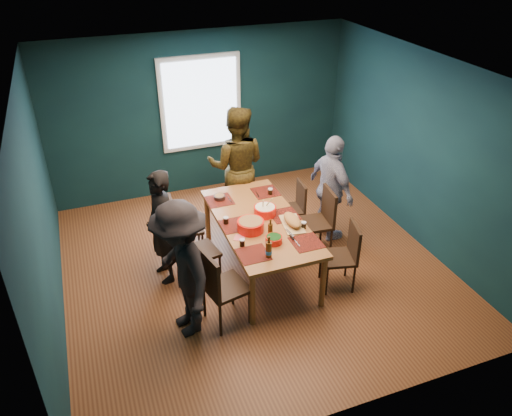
{
  "coord_description": "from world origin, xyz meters",
  "views": [
    {
      "loc": [
        -1.91,
        -5.2,
        4.23
      ],
      "look_at": [
        0.02,
        -0.04,
        0.96
      ],
      "focal_mm": 35.0,
      "sensor_mm": 36.0,
      "label": 1
    }
  ],
  "objects_px": {
    "chair_left_mid": "(194,248)",
    "person_far_left": "(161,227)",
    "person_back": "(237,166)",
    "person_right": "(331,189)",
    "cutting_board": "(292,221)",
    "chair_right_mid": "(321,217)",
    "dining_table": "(260,225)",
    "person_near_left": "(182,270)",
    "chair_right_far": "(295,204)",
    "bowl_herbs": "(274,239)",
    "chair_left_near": "(218,283)",
    "chair_right_near": "(345,252)",
    "bowl_salad": "(251,225)",
    "bowl_dumpling": "(265,210)",
    "chair_left_far": "(180,223)"
  },
  "relations": [
    {
      "from": "chair_left_far",
      "to": "bowl_salad",
      "type": "xyz_separation_m",
      "value": [
        0.72,
        -0.87,
        0.33
      ]
    },
    {
      "from": "chair_right_near",
      "to": "person_near_left",
      "type": "height_order",
      "value": "person_near_left"
    },
    {
      "from": "chair_left_mid",
      "to": "person_right",
      "type": "bearing_deg",
      "value": -1.21
    },
    {
      "from": "chair_left_mid",
      "to": "bowl_salad",
      "type": "height_order",
      "value": "chair_left_mid"
    },
    {
      "from": "chair_right_mid",
      "to": "person_back",
      "type": "bearing_deg",
      "value": 129.51
    },
    {
      "from": "chair_left_mid",
      "to": "chair_right_far",
      "type": "height_order",
      "value": "chair_left_mid"
    },
    {
      "from": "cutting_board",
      "to": "chair_left_far",
      "type": "bearing_deg",
      "value": 152.0
    },
    {
      "from": "bowl_dumpling",
      "to": "chair_right_far",
      "type": "bearing_deg",
      "value": 39.29
    },
    {
      "from": "person_near_left",
      "to": "chair_right_near",
      "type": "bearing_deg",
      "value": 84.07
    },
    {
      "from": "chair_right_mid",
      "to": "person_far_left",
      "type": "distance_m",
      "value": 2.21
    },
    {
      "from": "chair_right_mid",
      "to": "cutting_board",
      "type": "distance_m",
      "value": 0.78
    },
    {
      "from": "cutting_board",
      "to": "bowl_dumpling",
      "type": "bearing_deg",
      "value": 131.7
    },
    {
      "from": "chair_left_mid",
      "to": "person_back",
      "type": "height_order",
      "value": "person_back"
    },
    {
      "from": "chair_left_near",
      "to": "bowl_dumpling",
      "type": "bearing_deg",
      "value": 32.01
    },
    {
      "from": "dining_table",
      "to": "person_near_left",
      "type": "height_order",
      "value": "person_near_left"
    },
    {
      "from": "chair_left_near",
      "to": "person_right",
      "type": "height_order",
      "value": "person_right"
    },
    {
      "from": "dining_table",
      "to": "bowl_salad",
      "type": "bearing_deg",
      "value": -136.87
    },
    {
      "from": "chair_left_mid",
      "to": "bowl_dumpling",
      "type": "height_order",
      "value": "bowl_dumpling"
    },
    {
      "from": "chair_right_mid",
      "to": "person_near_left",
      "type": "relative_size",
      "value": 0.57
    },
    {
      "from": "person_back",
      "to": "person_right",
      "type": "height_order",
      "value": "person_back"
    },
    {
      "from": "chair_left_far",
      "to": "bowl_dumpling",
      "type": "relative_size",
      "value": 3.11
    },
    {
      "from": "chair_left_mid",
      "to": "person_far_left",
      "type": "distance_m",
      "value": 0.49
    },
    {
      "from": "chair_right_far",
      "to": "cutting_board",
      "type": "relative_size",
      "value": 1.36
    },
    {
      "from": "chair_right_mid",
      "to": "chair_left_near",
      "type": "bearing_deg",
      "value": -146.73
    },
    {
      "from": "person_far_left",
      "to": "bowl_dumpling",
      "type": "height_order",
      "value": "person_far_left"
    },
    {
      "from": "cutting_board",
      "to": "chair_right_mid",
      "type": "bearing_deg",
      "value": 39.87
    },
    {
      "from": "person_near_left",
      "to": "bowl_herbs",
      "type": "bearing_deg",
      "value": 92.83
    },
    {
      "from": "chair_left_near",
      "to": "bowl_salad",
      "type": "xyz_separation_m",
      "value": [
        0.62,
        0.62,
        0.27
      ]
    },
    {
      "from": "dining_table",
      "to": "bowl_herbs",
      "type": "height_order",
      "value": "bowl_herbs"
    },
    {
      "from": "dining_table",
      "to": "person_far_left",
      "type": "height_order",
      "value": "person_far_left"
    },
    {
      "from": "person_right",
      "to": "dining_table",
      "type": "bearing_deg",
      "value": 100.18
    },
    {
      "from": "chair_right_mid",
      "to": "bowl_dumpling",
      "type": "bearing_deg",
      "value": -173.27
    },
    {
      "from": "person_far_left",
      "to": "chair_right_far",
      "type": "bearing_deg",
      "value": 93.28
    },
    {
      "from": "person_far_left",
      "to": "bowl_herbs",
      "type": "bearing_deg",
      "value": 47.84
    },
    {
      "from": "person_back",
      "to": "bowl_dumpling",
      "type": "xyz_separation_m",
      "value": [
        -0.03,
        -1.25,
        -0.07
      ]
    },
    {
      "from": "chair_right_far",
      "to": "person_near_left",
      "type": "relative_size",
      "value": 0.48
    },
    {
      "from": "dining_table",
      "to": "person_near_left",
      "type": "xyz_separation_m",
      "value": [
        -1.21,
        -0.75,
        0.13
      ]
    },
    {
      "from": "dining_table",
      "to": "chair_left_near",
      "type": "distance_m",
      "value": 1.15
    },
    {
      "from": "chair_left_near",
      "to": "person_near_left",
      "type": "distance_m",
      "value": 0.47
    },
    {
      "from": "chair_left_mid",
      "to": "chair_right_mid",
      "type": "xyz_separation_m",
      "value": [
        1.85,
        0.09,
        0.02
      ]
    },
    {
      "from": "person_near_left",
      "to": "cutting_board",
      "type": "bearing_deg",
      "value": 100.29
    },
    {
      "from": "chair_left_mid",
      "to": "cutting_board",
      "type": "height_order",
      "value": "chair_left_mid"
    },
    {
      "from": "person_back",
      "to": "person_right",
      "type": "distance_m",
      "value": 1.47
    },
    {
      "from": "person_far_left",
      "to": "bowl_herbs",
      "type": "distance_m",
      "value": 1.46
    },
    {
      "from": "chair_right_mid",
      "to": "bowl_herbs",
      "type": "bearing_deg",
      "value": -140.74
    },
    {
      "from": "dining_table",
      "to": "chair_left_near",
      "type": "xyz_separation_m",
      "value": [
        -0.81,
        -0.81,
        -0.12
      ]
    },
    {
      "from": "person_far_left",
      "to": "cutting_board",
      "type": "xyz_separation_m",
      "value": [
        1.57,
        -0.55,
        0.07
      ]
    },
    {
      "from": "chair_right_far",
      "to": "bowl_salad",
      "type": "height_order",
      "value": "bowl_salad"
    },
    {
      "from": "chair_left_mid",
      "to": "bowl_dumpling",
      "type": "relative_size",
      "value": 3.17
    },
    {
      "from": "chair_left_near",
      "to": "person_near_left",
      "type": "xyz_separation_m",
      "value": [
        -0.39,
        0.06,
        0.25
      ]
    }
  ]
}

